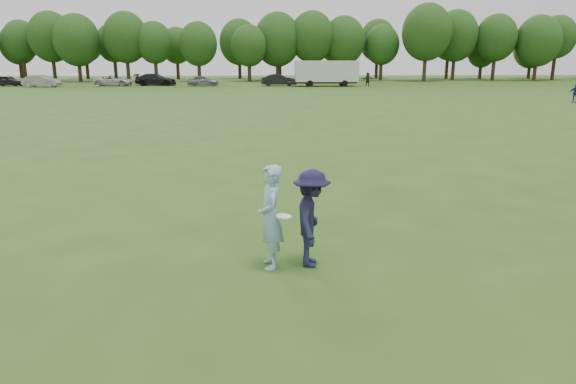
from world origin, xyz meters
name	(u,v)px	position (x,y,z in m)	size (l,w,h in m)	color
ground	(263,264)	(0.00, 0.00, 0.00)	(200.00, 200.00, 0.00)	#294C15
thrower	(270,217)	(0.14, -0.10, 0.92)	(0.67, 0.44, 1.84)	#8AB3D6
defender	(311,218)	(0.86, -0.07, 0.88)	(1.13, 0.65, 1.75)	#181936
player_far_b	(575,93)	(25.71, 32.58, 0.78)	(0.91, 0.38, 1.56)	navy
player_far_d	(368,79)	(13.96, 58.65, 0.87)	(1.62, 0.51, 1.74)	#252525
car_a	(8,81)	(-32.63, 61.00, 0.69)	(1.63, 4.05, 1.38)	black
car_b	(42,81)	(-27.38, 58.63, 0.75)	(1.58, 4.53, 1.49)	gray
car_c	(114,81)	(-19.00, 60.57, 0.67)	(2.22, 4.82, 1.34)	#B7B7BC
car_d	(156,80)	(-13.74, 61.34, 0.77)	(2.16, 5.31, 1.54)	black
car_e	(203,81)	(-7.38, 59.63, 0.68)	(1.60, 3.97, 1.35)	slate
car_f	(279,80)	(2.47, 59.58, 0.76)	(1.61, 4.61, 1.52)	black
field_cone	(422,92)	(16.53, 43.88, 0.15)	(0.28, 0.28, 0.30)	#FC550D
disc_in_play	(284,216)	(0.37, -0.28, 0.99)	(0.28, 0.27, 0.05)	white
cargo_trailer	(326,72)	(8.52, 58.54, 1.78)	(9.00, 2.75, 3.20)	silver
treeline	(277,40)	(2.81, 76.90, 6.26)	(130.35, 18.39, 11.74)	#332114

